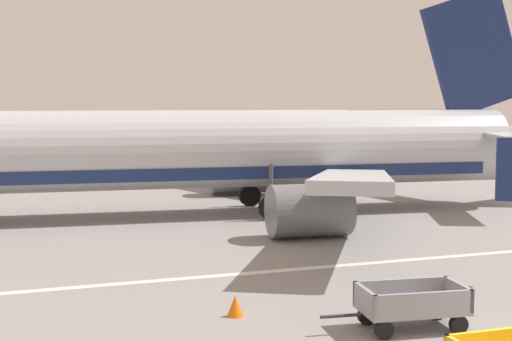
# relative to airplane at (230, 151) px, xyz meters

# --- Properties ---
(grass_strip) EXTENTS (220.00, 28.00, 0.06)m
(grass_strip) POSITION_rel_airplane_xyz_m (-0.16, 39.34, -3.02)
(grass_strip) COLOR #518442
(grass_strip) RESTS_ON ground
(apron_stripe) EXTENTS (120.00, 0.36, 0.01)m
(apron_stripe) POSITION_rel_airplane_xyz_m (-0.16, -11.70, -3.05)
(apron_stripe) COLOR silver
(apron_stripe) RESTS_ON ground
(airplane) EXTENTS (37.67, 30.29, 11.34)m
(airplane) POSITION_rel_airplane_xyz_m (0.00, 0.00, 0.00)
(airplane) COLOR #B2B7BC
(airplane) RESTS_ON ground
(baggage_cart_second_in_row) EXTENTS (3.61, 1.69, 1.07)m
(baggage_cart_second_in_row) POSITION_rel_airplane_xyz_m (-1.03, -18.26, -2.45)
(baggage_cart_second_in_row) COLOR gray
(baggage_cart_second_in_row) RESTS_ON ground
(traffic_cone_near_plane) EXTENTS (0.42, 0.42, 0.55)m
(traffic_cone_near_plane) POSITION_rel_airplane_xyz_m (-4.73, -15.90, -2.78)
(traffic_cone_near_plane) COLOR orange
(traffic_cone_near_plane) RESTS_ON ground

